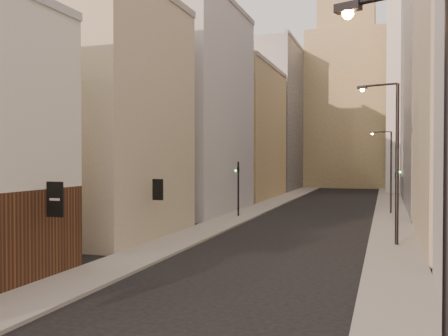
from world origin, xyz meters
TOP-DOWN VIEW (x-y plane):
  - sidewalk_left at (-6.50, 55.00)m, footprint 3.00×140.00m
  - sidewalk_right at (6.50, 55.00)m, footprint 3.00×140.00m
  - left_bldg_beige at (-12.00, 26.00)m, footprint 8.00×12.00m
  - left_bldg_grey at (-12.00, 42.00)m, footprint 8.00×16.00m
  - left_bldg_tan at (-12.00, 60.00)m, footprint 8.00×18.00m
  - left_bldg_wingrid at (-12.00, 80.00)m, footprint 8.00×20.00m
  - clock_tower at (-1.00, 92.00)m, footprint 14.00×14.00m
  - white_tower at (10.00, 78.00)m, footprint 8.00×8.00m
  - streetlamp_near at (6.80, 5.40)m, footprint 2.08×0.94m
  - streetlamp_mid at (6.40, 27.82)m, footprint 2.50×0.99m
  - streetlamp_far at (6.28, 45.53)m, footprint 2.05×0.50m
  - traffic_light_left at (-6.54, 38.94)m, footprint 0.59×0.53m
  - traffic_light_right at (6.85, 38.45)m, footprint 0.60×0.54m

SIDE VIEW (x-z plane):
  - sidewalk_left at x=-6.50m, z-range 0.00..0.15m
  - sidewalk_right at x=6.50m, z-range 0.00..0.15m
  - traffic_light_left at x=-6.54m, z-range 1.18..6.18m
  - traffic_light_right at x=6.85m, z-range 1.21..6.21m
  - streetlamp_far at x=6.28m, z-range 0.56..8.41m
  - streetlamp_near at x=6.80m, z-range 0.59..8.91m
  - streetlamp_mid at x=6.40m, z-range 0.70..10.55m
  - left_bldg_beige at x=-12.00m, z-range 0.00..16.00m
  - left_bldg_tan at x=-12.00m, z-range 0.00..17.00m
  - left_bldg_grey at x=-12.00m, z-range 0.00..20.00m
  - left_bldg_wingrid at x=-12.00m, z-range 0.00..24.00m
  - clock_tower at x=-1.00m, z-range -4.82..40.08m
  - white_tower at x=10.00m, z-range -2.14..39.36m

